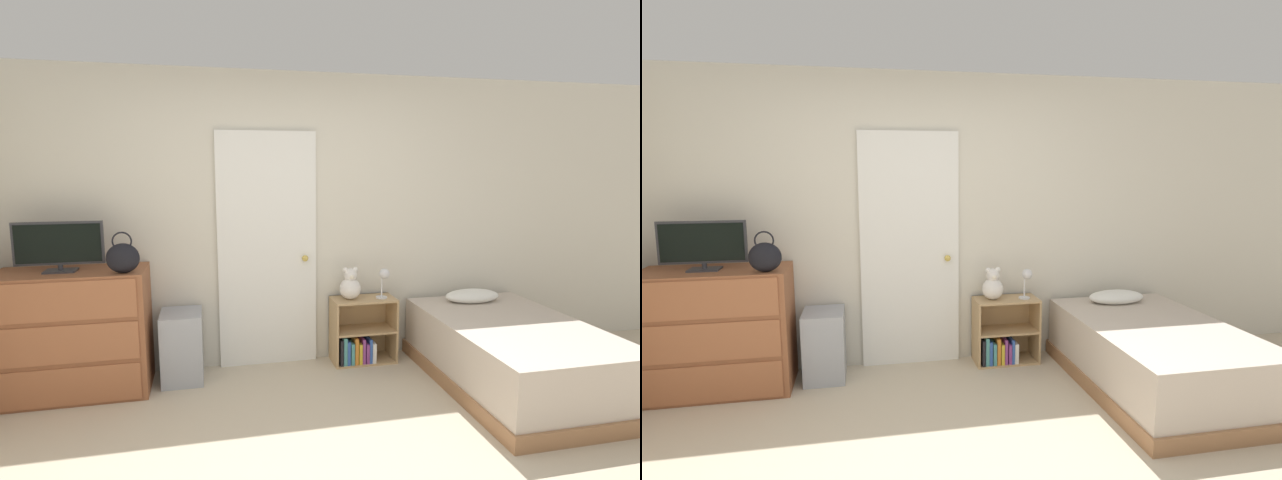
{
  "view_description": "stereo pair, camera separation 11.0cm",
  "coord_description": "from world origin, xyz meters",
  "views": [
    {
      "loc": [
        -0.59,
        -2.36,
        1.76
      ],
      "look_at": [
        0.34,
        1.69,
        1.14
      ],
      "focal_mm": 28.0,
      "sensor_mm": 36.0,
      "label": 1
    },
    {
      "loc": [
        -0.48,
        -2.39,
        1.76
      ],
      "look_at": [
        0.34,
        1.69,
        1.14
      ],
      "focal_mm": 28.0,
      "sensor_mm": 36.0,
      "label": 2
    }
  ],
  "objects": [
    {
      "name": "door_closed",
      "position": [
        -0.08,
        1.91,
        1.02
      ],
      "size": [
        0.86,
        0.09,
        2.05
      ],
      "color": "white",
      "rests_on": "ground_plane"
    },
    {
      "name": "tv",
      "position": [
        -1.67,
        1.64,
        1.17
      ],
      "size": [
        0.63,
        0.16,
        0.38
      ],
      "color": "#2D2D33",
      "rests_on": "dresser"
    },
    {
      "name": "wall_back",
      "position": [
        0.0,
        1.97,
        1.27
      ],
      "size": [
        10.0,
        0.06,
        2.55
      ],
      "color": "beige",
      "rests_on": "ground_plane"
    },
    {
      "name": "desk_lamp",
      "position": [
        0.93,
        1.73,
        0.78
      ],
      "size": [
        0.12,
        0.11,
        0.27
      ],
      "color": "silver",
      "rests_on": "bookshelf"
    },
    {
      "name": "handbag",
      "position": [
        -1.2,
        1.49,
        1.09
      ],
      "size": [
        0.24,
        0.13,
        0.31
      ],
      "color": "black",
      "rests_on": "dresser"
    },
    {
      "name": "bed",
      "position": [
        1.77,
        1.03,
        0.26
      ],
      "size": [
        1.14,
        1.8,
        0.63
      ],
      "color": "#996B47",
      "rests_on": "ground_plane"
    },
    {
      "name": "dresser",
      "position": [
        -1.61,
        1.65,
        0.48
      ],
      "size": [
        1.1,
        0.54,
        0.97
      ],
      "color": "brown",
      "rests_on": "ground_plane"
    },
    {
      "name": "bookshelf",
      "position": [
        0.72,
        1.77,
        0.22
      ],
      "size": [
        0.57,
        0.3,
        0.58
      ],
      "color": "tan",
      "rests_on": "ground_plane"
    },
    {
      "name": "storage_bin",
      "position": [
        -0.82,
        1.72,
        0.29
      ],
      "size": [
        0.33,
        0.4,
        0.57
      ],
      "color": "#999EA8",
      "rests_on": "ground_plane"
    },
    {
      "name": "teddy_bear",
      "position": [
        0.63,
        1.77,
        0.71
      ],
      "size": [
        0.19,
        0.19,
        0.29
      ],
      "color": "silver",
      "rests_on": "bookshelf"
    }
  ]
}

